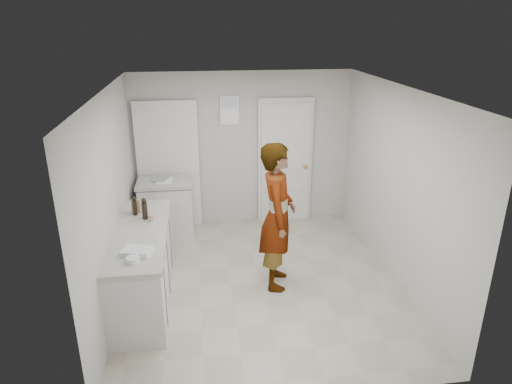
{
  "coord_description": "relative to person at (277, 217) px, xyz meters",
  "views": [
    {
      "loc": [
        -0.74,
        -5.13,
        3.25
      ],
      "look_at": [
        0.01,
        0.4,
        1.12
      ],
      "focal_mm": 32.0,
      "sensor_mm": 36.0,
      "label": 1
    }
  ],
  "objects": [
    {
      "name": "room_shell",
      "position": [
        -0.39,
        1.99,
        0.08
      ],
      "size": [
        4.0,
        4.0,
        4.0
      ],
      "color": "beige",
      "rests_on": "ground"
    },
    {
      "name": "main_counter",
      "position": [
        -1.67,
        -0.16,
        -0.52
      ],
      "size": [
        0.64,
        1.96,
        0.93
      ],
      "color": "silver",
      "rests_on": "ground"
    },
    {
      "name": "oil_cruet_a",
      "position": [
        -1.62,
        0.2,
        0.11
      ],
      "size": [
        0.07,
        0.07,
        0.28
      ],
      "color": "black",
      "rests_on": "main_counter"
    },
    {
      "name": "baking_dish",
      "position": [
        -1.63,
        -0.7,
        0.0
      ],
      "size": [
        0.35,
        0.28,
        0.05
      ],
      "rotation": [
        0.0,
        0.0,
        -0.26
      ],
      "color": "silver",
      "rests_on": "main_counter"
    },
    {
      "name": "cake_mix_box",
      "position": [
        -1.75,
        0.4,
        0.07
      ],
      "size": [
        0.11,
        0.05,
        0.18
      ],
      "primitive_type": "cube",
      "rotation": [
        0.0,
        0.0,
        -0.03
      ],
      "color": "#8C6546",
      "rests_on": "main_counter"
    },
    {
      "name": "person",
      "position": [
        0.0,
        0.0,
        0.0
      ],
      "size": [
        0.57,
        0.76,
        1.89
      ],
      "primitive_type": "imported",
      "rotation": [
        0.0,
        0.0,
        1.38
      ],
      "color": "silver",
      "rests_on": "ground"
    },
    {
      "name": "egg_bowl",
      "position": [
        -1.65,
        -0.88,
        0.01
      ],
      "size": [
        0.14,
        0.14,
        0.05
      ],
      "color": "silver",
      "rests_on": "main_counter"
    },
    {
      "name": "spice_jar",
      "position": [
        -1.55,
        0.12,
        0.02
      ],
      "size": [
        0.05,
        0.05,
        0.08
      ],
      "primitive_type": "cylinder",
      "color": "tan",
      "rests_on": "main_counter"
    },
    {
      "name": "ground",
      "position": [
        -0.22,
        0.04,
        -0.95
      ],
      "size": [
        4.0,
        4.0,
        0.0
      ],
      "primitive_type": "plane",
      "color": "#A59C8A",
      "rests_on": "ground"
    },
    {
      "name": "side_counter",
      "position": [
        -1.47,
        1.59,
        -0.52
      ],
      "size": [
        0.84,
        0.61,
        0.93
      ],
      "color": "silver",
      "rests_on": "ground"
    },
    {
      "name": "oil_cruet_b",
      "position": [
        -1.76,
        0.34,
        0.1
      ],
      "size": [
        0.06,
        0.06,
        0.25
      ],
      "color": "black",
      "rests_on": "main_counter"
    },
    {
      "name": "papers",
      "position": [
        -1.47,
        1.6,
        -0.02
      ],
      "size": [
        0.24,
        0.31,
        0.01
      ],
      "primitive_type": "cube",
      "rotation": [
        0.0,
        0.0,
        0.01
      ],
      "color": "white",
      "rests_on": "side_counter"
    }
  ]
}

